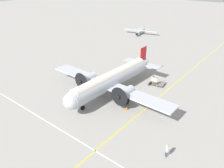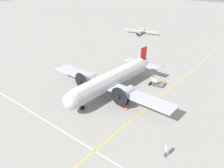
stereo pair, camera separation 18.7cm
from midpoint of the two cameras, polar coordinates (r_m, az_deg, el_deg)
The scene contains 12 objects.
ground_plane at distance 36.44m, azimuth -0.15°, elevation -2.30°, with size 300.00×300.00×0.00m, color gray.
apron_line_eastwest at distance 33.21m, azimuth 9.21°, elevation -5.83°, with size 120.00×0.16×0.01m.
apron_line_northsouth at distance 29.69m, azimuth -14.61°, elevation -10.84°, with size 0.16×120.00×0.01m.
airliner_main at distance 35.02m, azimuth -0.57°, elevation 1.03°, with size 19.93×23.27×5.70m.
crew_foreground at distance 24.94m, azimuth 13.88°, elevation -16.21°, with size 0.47×0.37×1.65m.
passenger_boarding at distance 38.79m, azimuth 11.13°, elevation 0.88°, with size 0.29×0.59×1.79m.
ramp_agent at distance 38.87m, azimuth 10.53°, elevation 1.14°, with size 0.36×0.63×1.89m.
suitcase_near_door at distance 39.27m, azimuth 9.53°, elevation -0.03°, with size 0.44×0.15×0.52m.
suitcase_upright_spare at distance 39.58m, azimuth 9.92°, elevation 0.21°, with size 0.51×0.17×0.59m.
baggage_cart at distance 39.68m, azimuth 12.70°, elevation 0.00°, with size 2.10×1.23×0.56m.
light_aircraft_distant at distance 74.34m, azimuth 7.31°, elevation 13.45°, with size 8.47×11.17×2.13m.
traffic_cone at distance 32.00m, azimuth 3.71°, elevation -6.36°, with size 0.40×0.40×0.53m.
Camera 1 is at (-24.98, -19.78, 17.69)m, focal length 35.00 mm.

